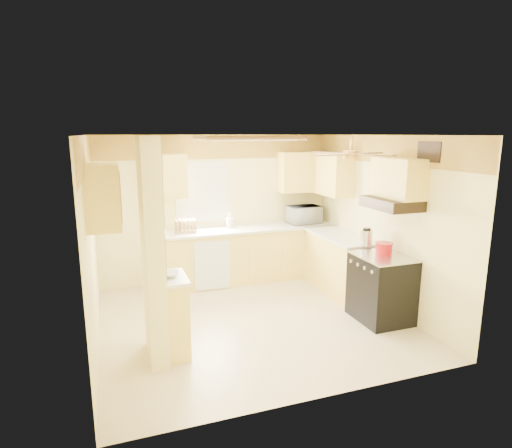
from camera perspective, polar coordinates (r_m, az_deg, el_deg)
name	(u,v)px	position (r m, az deg, el deg)	size (l,w,h in m)	color
floor	(253,320)	(6.04, -0.44, -12.68)	(4.00, 4.00, 0.00)	beige
ceiling	(252,135)	(5.49, -0.48, 11.77)	(4.00, 4.00, 0.00)	white
wall_back	(217,208)	(7.42, -5.21, 2.08)	(4.00, 4.00, 0.00)	#FCED9A
wall_front	(320,276)	(3.95, 8.55, -6.91)	(4.00, 4.00, 0.00)	#FCED9A
wall_left	(91,245)	(5.35, -21.19, -2.57)	(3.80, 3.80, 0.00)	#FCED9A
wall_right	(381,222)	(6.55, 16.34, 0.30)	(3.80, 3.80, 0.00)	#FCED9A
wallpaper_border	(216,147)	(7.30, -5.33, 10.20)	(4.00, 0.02, 0.40)	#FFD04B
partition_column	(153,252)	(4.83, -13.63, -3.60)	(0.20, 0.70, 2.50)	#FCED9A
partition_ledge	(175,317)	(5.13, -10.69, -12.06)	(0.25, 0.55, 0.90)	#FDE06B
ledge_top	(174,278)	(4.96, -10.90, -7.09)	(0.28, 0.58, 0.04)	silver
lower_cabinets_back	(250,255)	(7.46, -0.79, -4.14)	(3.00, 0.60, 0.90)	#FDE06B
lower_cabinets_right	(340,264)	(7.07, 11.15, -5.29)	(0.60, 1.40, 0.90)	#FDE06B
countertop_back	(250,229)	(7.33, -0.78, -0.63)	(3.04, 0.64, 0.04)	silver
countertop_right	(341,236)	(6.94, 11.23, -1.59)	(0.64, 1.44, 0.04)	silver
dishwasher_panel	(212,265)	(6.98, -5.84, -5.51)	(0.58, 0.02, 0.80)	white
window	(203,192)	(7.31, -7.14, 4.26)	(0.92, 0.02, 1.02)	white
upper_cab_back_left	(167,176)	(7.01, -11.74, 6.25)	(0.60, 0.35, 0.70)	#FDE06B
upper_cab_back_right	(303,172)	(7.71, 6.35, 6.92)	(0.90, 0.35, 0.70)	#FDE06B
upper_cab_right	(330,174)	(7.41, 9.88, 6.62)	(0.35, 1.00, 0.70)	#FDE06B
upper_cab_left_wall	(103,196)	(4.99, -19.77, 3.56)	(0.35, 0.75, 0.70)	#FDE06B
upper_cab_over_stove	(398,178)	(5.90, 18.45, 5.83)	(0.35, 0.76, 0.52)	#FDE06B
stove	(381,288)	(6.14, 16.37, -8.13)	(0.68, 0.77, 0.92)	black
range_hood	(391,203)	(5.89, 17.58, 2.63)	(0.50, 0.76, 0.14)	black
poster_menu	(160,197)	(4.72, -12.64, 3.53)	(0.02, 0.42, 0.57)	black
poster_nashville	(163,255)	(4.86, -12.29, -4.07)	(0.02, 0.42, 0.57)	black
ceiling_light_panel	(248,138)	(6.00, -1.14, 11.36)	(1.35, 0.95, 0.06)	brown
ceiling_fan	(351,154)	(5.29, 12.50, 9.16)	(1.15, 1.15, 0.26)	gold
vent_grate	(429,152)	(5.71, 22.09, 8.91)	(0.02, 0.40, 0.25)	black
microwave	(304,215)	(7.71, 6.42, 1.25)	(0.56, 0.38, 0.31)	white
bowl	(170,274)	(4.94, -11.42, -6.58)	(0.21, 0.21, 0.05)	white
dutch_oven	(384,248)	(6.07, 16.70, -3.09)	(0.23, 0.23, 0.16)	#B01216
kettle	(366,237)	(6.34, 14.51, -1.72)	(0.17, 0.17, 0.26)	silver
dish_rack	(185,227)	(7.09, -9.40, -0.45)	(0.38, 0.30, 0.20)	tan
utensil_crock	(230,223)	(7.34, -3.48, 0.19)	(0.13, 0.13, 0.25)	white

